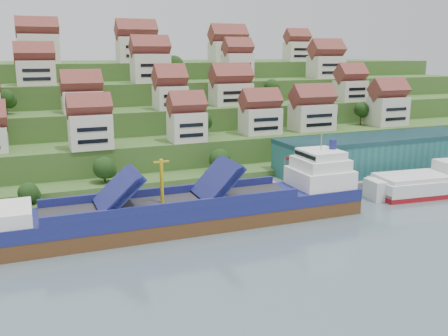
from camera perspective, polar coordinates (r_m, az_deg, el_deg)
name	(u,v)px	position (r m, az deg, el deg)	size (l,w,h in m)	color
ground	(233,220)	(106.66, 1.03, -5.95)	(300.00, 300.00, 0.00)	slate
quay	(281,188)	(127.74, 6.56, -2.28)	(180.00, 14.00, 2.20)	gray
hillside	(128,115)	(201.44, -10.94, 6.00)	(260.00, 128.00, 31.00)	#2D4C1E
hillside_village	(150,85)	(159.32, -8.46, 9.36)	(157.04, 62.91, 29.59)	beige
hillside_trees	(133,120)	(140.98, -10.34, 5.38)	(139.37, 62.39, 30.99)	#1D3C14
warehouse	(379,153)	(145.87, 17.29, 1.60)	(60.00, 15.00, 10.00)	#235F5F
flagpole	(285,171)	(121.19, 7.00, -0.32)	(1.28, 0.16, 8.00)	gray
cargo_ship	(192,211)	(102.01, -3.62, -4.92)	(78.60, 13.42, 17.40)	#543319
second_ship	(432,184)	(135.75, 22.69, -1.66)	(30.64, 13.93, 8.61)	maroon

